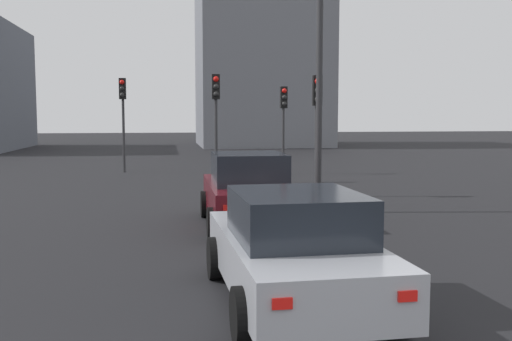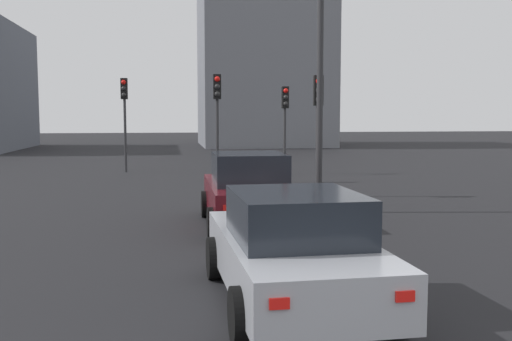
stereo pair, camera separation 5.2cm
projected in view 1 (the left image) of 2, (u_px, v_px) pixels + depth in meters
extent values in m
cube|color=#510F16|center=(248.00, 199.00, 13.17)|extent=(4.11, 1.79, 0.72)
cube|color=#1E232B|center=(249.00, 168.00, 12.90)|extent=(1.86, 1.55, 0.67)
cylinder|color=black|center=(276.00, 203.00, 14.57)|extent=(0.64, 0.23, 0.64)
cylinder|color=black|center=(205.00, 204.00, 14.32)|extent=(0.64, 0.23, 0.64)
cylinder|color=black|center=(297.00, 221.00, 12.07)|extent=(0.64, 0.23, 0.64)
cylinder|color=black|center=(213.00, 223.00, 11.82)|extent=(0.64, 0.23, 0.64)
cube|color=red|center=(294.00, 206.00, 11.21)|extent=(0.03, 0.20, 0.11)
cube|color=red|center=(229.00, 208.00, 11.03)|extent=(0.03, 0.20, 0.11)
cube|color=#A8AAB2|center=(293.00, 259.00, 7.79)|extent=(4.25, 1.89, 0.64)
cube|color=#1E232B|center=(297.00, 215.00, 7.53)|extent=(1.93, 1.61, 0.60)
cylinder|color=black|center=(327.00, 253.00, 9.25)|extent=(0.65, 0.24, 0.64)
cylinder|color=black|center=(216.00, 258.00, 8.93)|extent=(0.65, 0.24, 0.64)
cylinder|color=black|center=(396.00, 306.00, 6.70)|extent=(0.65, 0.24, 0.64)
cylinder|color=black|center=(243.00, 315.00, 6.38)|extent=(0.65, 0.24, 0.64)
cube|color=red|center=(408.00, 296.00, 5.83)|extent=(0.04, 0.20, 0.11)
cube|color=red|center=(282.00, 304.00, 5.59)|extent=(0.04, 0.20, 0.11)
cylinder|color=#2D2D30|center=(316.00, 151.00, 17.82)|extent=(0.11, 0.11, 2.76)
cube|color=black|center=(317.00, 91.00, 17.59)|extent=(0.22, 0.29, 0.90)
sphere|color=red|center=(318.00, 81.00, 17.45)|extent=(0.20, 0.20, 0.20)
sphere|color=black|center=(318.00, 90.00, 17.48)|extent=(0.20, 0.20, 0.20)
sphere|color=black|center=(318.00, 100.00, 17.50)|extent=(0.20, 0.20, 0.20)
cylinder|color=#2D2D30|center=(124.00, 136.00, 25.51)|extent=(0.11, 0.11, 3.16)
cube|color=black|center=(122.00, 89.00, 25.26)|extent=(0.22, 0.29, 0.90)
sphere|color=red|center=(122.00, 82.00, 25.12)|extent=(0.20, 0.20, 0.20)
sphere|color=black|center=(122.00, 89.00, 25.15)|extent=(0.20, 0.20, 0.20)
sphere|color=black|center=(122.00, 95.00, 25.17)|extent=(0.20, 0.20, 0.20)
cylinder|color=#2D2D30|center=(283.00, 141.00, 24.69)|extent=(0.11, 0.11, 2.76)
cube|color=black|center=(284.00, 97.00, 24.46)|extent=(0.21, 0.29, 0.90)
sphere|color=red|center=(284.00, 91.00, 24.33)|extent=(0.20, 0.20, 0.20)
sphere|color=black|center=(284.00, 97.00, 24.35)|extent=(0.20, 0.20, 0.20)
sphere|color=black|center=(284.00, 104.00, 24.38)|extent=(0.20, 0.20, 0.20)
cylinder|color=#2D2D30|center=(216.00, 141.00, 21.62)|extent=(0.11, 0.11, 3.05)
cube|color=black|center=(216.00, 87.00, 21.38)|extent=(0.21, 0.29, 0.90)
sphere|color=red|center=(216.00, 79.00, 21.24)|extent=(0.20, 0.20, 0.20)
sphere|color=black|center=(216.00, 87.00, 21.27)|extent=(0.20, 0.20, 0.20)
sphere|color=black|center=(216.00, 94.00, 21.30)|extent=(0.20, 0.20, 0.20)
cylinder|color=#2D2D30|center=(319.00, 67.00, 14.69)|extent=(0.16, 0.16, 7.37)
cube|color=slate|center=(260.00, 63.00, 47.71)|extent=(10.39, 10.02, 13.39)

